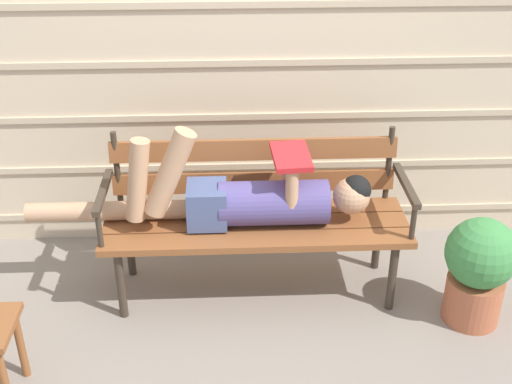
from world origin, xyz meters
TOP-DOWN VIEW (x-y plane):
  - ground_plane at (0.00, 0.00)m, footprint 12.00×12.00m
  - house_siding at (0.00, 0.75)m, footprint 4.17×0.08m
  - park_bench at (-0.00, 0.21)m, footprint 1.57×0.49m
  - reclining_person at (-0.07, 0.14)m, footprint 1.76×0.27m
  - potted_plant at (1.09, -0.14)m, footprint 0.35×0.35m

SIDE VIEW (x-z plane):
  - ground_plane at x=0.00m, z-range 0.00..0.00m
  - potted_plant at x=1.09m, z-range 0.03..0.60m
  - park_bench at x=0.00m, z-range 0.05..0.90m
  - reclining_person at x=-0.07m, z-range 0.30..0.86m
  - house_siding at x=0.00m, z-range 0.00..2.51m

